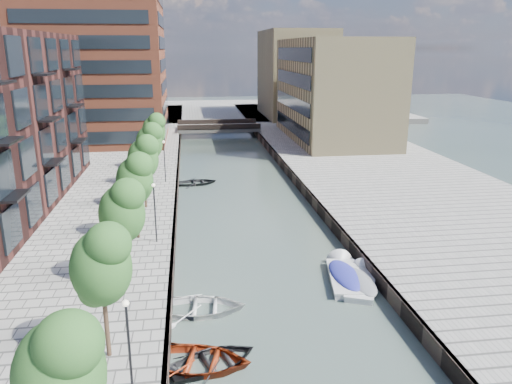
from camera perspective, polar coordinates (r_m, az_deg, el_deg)
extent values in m
plane|color=#38473F|center=(50.48, -2.04, 0.35)|extent=(300.00, 300.00, 0.00)
cube|color=gray|center=(54.24, 15.02, 1.47)|extent=(20.00, 140.00, 1.00)
cube|color=#332823|center=(50.14, -9.00, 0.65)|extent=(0.25, 140.00, 1.00)
cube|color=#332823|center=(51.28, 4.75, 1.14)|extent=(0.25, 140.00, 1.00)
cube|color=gray|center=(109.25, -5.25, 9.11)|extent=(80.00, 40.00, 1.00)
cube|color=brown|center=(74.40, -18.03, 17.14)|extent=(18.00, 18.00, 30.00)
cube|color=tan|center=(73.57, 8.85, 11.48)|extent=(12.00, 25.00, 14.00)
cube|color=tan|center=(98.67, 4.54, 13.33)|extent=(12.00, 20.00, 16.00)
cube|color=gray|center=(81.44, -4.34, 7.31)|extent=(13.00, 6.00, 0.60)
cube|color=#332823|center=(78.59, -4.22, 7.43)|extent=(13.00, 0.40, 0.80)
cube|color=#332823|center=(84.12, -4.47, 8.00)|extent=(13.00, 0.40, 0.80)
ellipsoid|color=#255720|center=(15.38, -21.57, -18.13)|extent=(2.50, 2.50, 3.25)
cylinder|color=#382619|center=(22.62, -16.73, -14.02)|extent=(0.20, 0.20, 3.20)
ellipsoid|color=#255720|center=(21.41, -17.32, -7.68)|extent=(2.50, 2.50, 3.25)
cylinder|color=#382619|center=(28.83, -14.70, -7.08)|extent=(0.20, 0.20, 3.20)
ellipsoid|color=#255720|center=(27.90, -15.09, -1.93)|extent=(2.50, 2.50, 3.25)
cylinder|color=#382619|center=(35.35, -13.43, -2.64)|extent=(0.20, 0.20, 3.20)
ellipsoid|color=#255720|center=(34.59, -13.72, 1.64)|extent=(2.50, 2.50, 3.25)
cylinder|color=#382619|center=(42.01, -12.57, 0.40)|extent=(0.20, 0.20, 3.20)
ellipsoid|color=#255720|center=(41.38, -12.80, 4.03)|extent=(2.50, 2.50, 3.25)
cylinder|color=#382619|center=(48.78, -11.95, 2.61)|extent=(0.20, 0.20, 3.20)
ellipsoid|color=#255720|center=(48.23, -12.14, 5.75)|extent=(2.50, 2.50, 3.25)
cylinder|color=#382619|center=(55.60, -11.48, 4.27)|extent=(0.20, 0.20, 3.20)
ellipsoid|color=#255720|center=(55.12, -11.63, 7.05)|extent=(2.50, 2.50, 3.25)
cylinder|color=black|center=(19.69, -14.25, -17.35)|extent=(0.10, 0.10, 4.00)
sphere|color=#FFF2CC|center=(18.68, -14.68, -12.21)|extent=(0.24, 0.24, 0.24)
cylinder|color=black|center=(34.16, -11.46, -2.47)|extent=(0.10, 0.10, 4.00)
sphere|color=#FFF2CC|center=(33.59, -11.65, 0.76)|extent=(0.24, 0.24, 0.24)
cylinder|color=black|center=(49.58, -10.40, 3.38)|extent=(0.10, 0.10, 4.00)
sphere|color=#FFF2CC|center=(49.19, -10.52, 5.66)|extent=(0.24, 0.24, 0.24)
imported|color=black|center=(23.77, -4.84, -19.14)|extent=(4.94, 4.28, 0.86)
imported|color=maroon|center=(23.78, -6.83, -19.19)|extent=(5.67, 4.62, 1.03)
imported|color=silver|center=(27.84, -6.38, -13.47)|extent=(5.18, 3.88, 1.02)
imported|color=black|center=(52.55, -6.79, 0.89)|extent=(4.65, 3.66, 0.87)
cube|color=beige|center=(31.29, 10.12, -10.01)|extent=(2.54, 5.00, 0.67)
cube|color=beige|center=(31.14, 10.16, -9.41)|extent=(2.64, 5.11, 0.10)
cone|color=beige|center=(33.41, 9.57, -8.14)|extent=(1.89, 1.22, 1.76)
ellipsoid|color=navy|center=(31.11, 10.16, -9.33)|extent=(2.37, 4.57, 0.58)
cube|color=silver|center=(30.78, 11.86, -10.59)|extent=(3.05, 4.48, 0.59)
cube|color=silver|center=(30.63, 11.90, -10.06)|extent=(3.15, 4.60, 0.09)
cone|color=silver|center=(32.66, 12.09, -8.89)|extent=(1.75, 1.36, 1.56)
ellipsoid|color=slate|center=(30.61, 11.90, -9.98)|extent=(2.82, 4.11, 0.51)
imported|color=#B8BABD|center=(72.69, 5.60, 6.55)|extent=(2.59, 4.48, 1.43)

